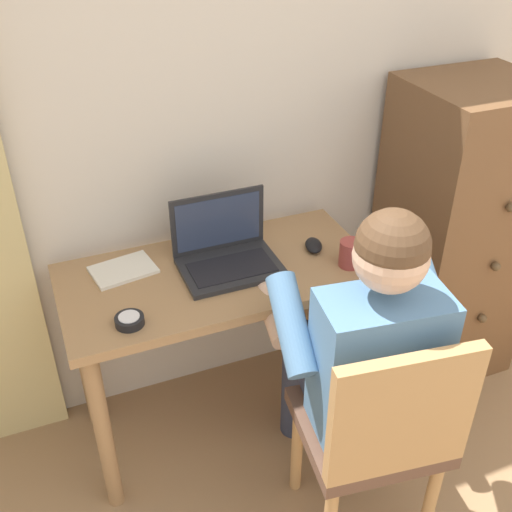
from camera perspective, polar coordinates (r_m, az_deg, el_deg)
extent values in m
cube|color=beige|center=(2.30, 2.69, 15.66)|extent=(4.80, 0.05, 2.50)
cube|color=#9E754C|center=(2.13, -3.51, -1.84)|extent=(1.08, 0.53, 0.03)
cylinder|color=#9E754C|center=(2.15, -13.96, -15.68)|extent=(0.06, 0.06, 0.71)
cylinder|color=#9E754C|center=(2.38, 9.66, -9.28)|extent=(0.06, 0.06, 0.71)
cylinder|color=#9E754C|center=(2.45, -15.69, -8.77)|extent=(0.06, 0.06, 0.71)
cylinder|color=#9E754C|center=(2.65, 5.20, -3.79)|extent=(0.06, 0.06, 0.71)
cube|color=brown|center=(2.65, 17.92, 1.90)|extent=(0.51, 0.47, 1.27)
sphere|color=brown|center=(2.80, 19.28, -9.55)|extent=(0.04, 0.04, 0.04)
sphere|color=brown|center=(2.64, 20.27, -5.48)|extent=(0.04, 0.04, 0.04)
sphere|color=brown|center=(2.50, 21.37, -0.92)|extent=(0.04, 0.04, 0.04)
sphere|color=brown|center=(2.38, 22.59, 4.15)|extent=(0.04, 0.04, 0.04)
cube|color=brown|center=(2.02, 10.29, -15.25)|extent=(0.47, 0.45, 0.05)
cube|color=tan|center=(1.74, 13.47, -14.27)|extent=(0.42, 0.09, 0.42)
cylinder|color=tan|center=(2.35, 12.06, -15.35)|extent=(0.04, 0.04, 0.42)
cylinder|color=tan|center=(2.25, 3.83, -17.29)|extent=(0.04, 0.04, 0.42)
cylinder|color=tan|center=(2.18, 15.81, -21.28)|extent=(0.04, 0.04, 0.42)
cylinder|color=#33384C|center=(2.15, 10.24, -9.76)|extent=(0.19, 0.41, 0.14)
cylinder|color=#33384C|center=(2.10, 5.66, -10.71)|extent=(0.19, 0.41, 0.14)
cylinder|color=#33384C|center=(2.45, 7.81, -10.94)|extent=(0.11, 0.11, 0.49)
cylinder|color=#33384C|center=(2.40, 3.73, -11.77)|extent=(0.11, 0.11, 0.49)
cube|color=teal|center=(1.82, 11.20, -9.71)|extent=(0.38, 0.25, 0.46)
cylinder|color=teal|center=(1.94, 15.83, -4.08)|extent=(0.13, 0.31, 0.25)
cylinder|color=teal|center=(1.79, 3.31, -6.39)|extent=(0.13, 0.31, 0.25)
cylinder|color=#DBAD8E|center=(2.14, 12.92, -3.24)|extent=(0.10, 0.28, 0.11)
cylinder|color=#DBAD8E|center=(2.00, 1.50, -5.20)|extent=(0.10, 0.28, 0.11)
sphere|color=#DBAD8E|center=(1.61, 12.42, 0.01)|extent=(0.20, 0.20, 0.20)
sphere|color=#513823|center=(1.59, 12.55, 0.91)|extent=(0.20, 0.20, 0.20)
cube|color=#232326|center=(2.12, -2.35, -1.14)|extent=(0.34, 0.24, 0.02)
cube|color=black|center=(2.10, -2.26, -1.04)|extent=(0.29, 0.15, 0.00)
cube|color=#232326|center=(2.15, -3.55, 3.23)|extent=(0.34, 0.01, 0.22)
cube|color=#2D3851|center=(2.15, -3.50, 3.15)|extent=(0.31, 0.00, 0.18)
ellipsoid|color=black|center=(2.23, 5.37, 1.00)|extent=(0.09, 0.11, 0.03)
cylinder|color=black|center=(1.92, -11.66, -5.89)|extent=(0.09, 0.09, 0.03)
cylinder|color=silver|center=(1.91, -11.71, -5.53)|extent=(0.06, 0.06, 0.00)
cube|color=silver|center=(2.16, -12.23, -1.26)|extent=(0.23, 0.18, 0.01)
cylinder|color=#9E3D38|center=(2.14, 8.77, 0.23)|extent=(0.08, 0.08, 0.09)
torus|color=#9E3D38|center=(2.17, 9.98, 0.62)|extent=(0.06, 0.01, 0.06)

